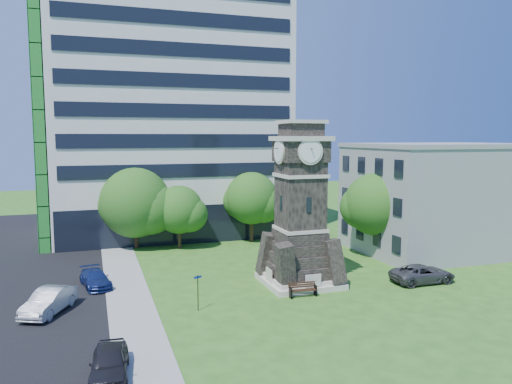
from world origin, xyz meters
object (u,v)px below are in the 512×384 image
object	(u,v)px
car_street_south	(109,362)
car_street_north	(95,279)
park_bench	(303,289)
car_east_lot	(423,274)
clock_tower	(300,214)
street_sign	(198,288)
car_street_mid	(49,301)

from	to	relation	value
car_street_south	car_street_north	world-z (taller)	car_street_south
park_bench	car_east_lot	bearing A→B (deg)	5.51
clock_tower	street_sign	world-z (taller)	clock_tower
clock_tower	car_street_north	size ratio (longest dim) A/B	2.88
clock_tower	car_street_north	bearing A→B (deg)	164.92
car_street_mid	park_bench	distance (m)	16.56
car_street_north	car_street_south	bearing A→B (deg)	-99.52
car_street_mid	car_east_lot	bearing A→B (deg)	20.63
car_street_mid	car_east_lot	size ratio (longest dim) A/B	0.94
clock_tower	park_bench	bearing A→B (deg)	-109.26
clock_tower	car_street_mid	bearing A→B (deg)	-177.01
street_sign	car_street_south	bearing A→B (deg)	-149.38
clock_tower	car_street_north	distance (m)	15.87
clock_tower	street_sign	distance (m)	9.91
clock_tower	car_street_mid	size ratio (longest dim) A/B	2.62
street_sign	car_street_north	bearing A→B (deg)	107.96
clock_tower	street_sign	xyz separation A→B (m)	(-8.48, -3.41, -3.83)
car_east_lot	street_sign	bearing A→B (deg)	92.48
car_street_south	car_street_mid	size ratio (longest dim) A/B	0.90
car_east_lot	park_bench	size ratio (longest dim) A/B	2.51
car_street_south	street_sign	size ratio (longest dim) A/B	1.81
park_bench	clock_tower	bearing A→B (deg)	75.03
car_east_lot	street_sign	distance (m)	17.47
car_street_mid	street_sign	size ratio (longest dim) A/B	2.01
car_street_south	park_bench	distance (m)	15.33
clock_tower	car_east_lot	xyz separation A→B (m)	(8.96, -2.74, -4.59)
clock_tower	park_bench	size ratio (longest dim) A/B	6.18
park_bench	street_sign	distance (m)	7.52
clock_tower	car_street_south	xyz separation A→B (m)	(-14.17, -10.85, -4.56)
car_street_mid	car_east_lot	world-z (taller)	car_street_mid
car_street_south	street_sign	distance (m)	9.40
car_street_south	park_bench	world-z (taller)	car_street_south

